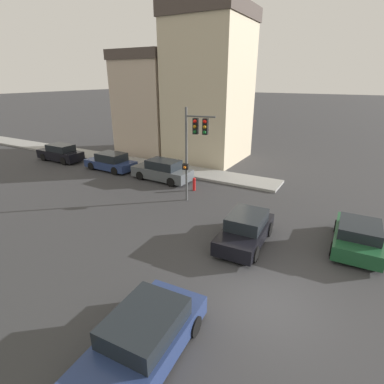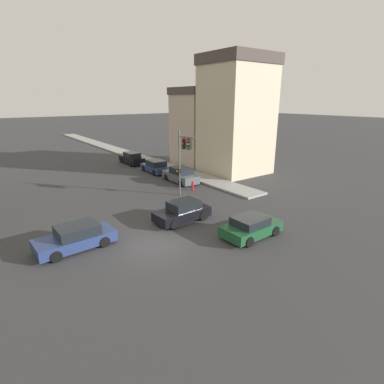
% 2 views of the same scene
% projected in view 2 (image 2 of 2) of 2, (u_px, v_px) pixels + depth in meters
% --- Properties ---
extents(ground_plane, '(300.00, 300.00, 0.00)m').
position_uv_depth(ground_plane, '(154.00, 245.00, 17.56)').
color(ground_plane, '#333335').
extents(sidewalk_strip, '(2.52, 60.00, 0.17)m').
position_uv_depth(sidewalk_strip, '(119.00, 151.00, 49.26)').
color(sidewalk_strip, gray).
rests_on(sidewalk_strip, ground_plane).
extents(rowhouse_backdrop, '(6.99, 12.14, 12.83)m').
position_uv_depth(rowhouse_backdrop, '(222.00, 120.00, 35.22)').
color(rowhouse_backdrop, beige).
rests_on(rowhouse_backdrop, ground_plane).
extents(traffic_signal, '(0.82, 1.86, 5.71)m').
position_uv_depth(traffic_signal, '(183.00, 152.00, 25.30)').
color(traffic_signal, '#515456').
rests_on(traffic_signal, ground_plane).
extents(crossing_car_0, '(4.42, 2.20, 1.37)m').
position_uv_depth(crossing_car_0, '(76.00, 237.00, 17.12)').
color(crossing_car_0, navy).
rests_on(crossing_car_0, ground_plane).
extents(crossing_car_1, '(3.94, 2.10, 1.29)m').
position_uv_depth(crossing_car_1, '(251.00, 227.00, 18.61)').
color(crossing_car_1, '#194728').
rests_on(crossing_car_1, ground_plane).
extents(crossing_car_2, '(4.05, 1.99, 1.43)m').
position_uv_depth(crossing_car_2, '(183.00, 212.00, 20.96)').
color(crossing_car_2, black).
rests_on(crossing_car_2, ground_plane).
extents(parked_car_0, '(1.99, 4.67, 1.56)m').
position_uv_depth(parked_car_0, '(180.00, 175.00, 30.81)').
color(parked_car_0, '#4C5156').
rests_on(parked_car_0, ground_plane).
extents(parked_car_1, '(2.11, 4.42, 1.44)m').
position_uv_depth(parked_car_1, '(156.00, 167.00, 34.95)').
color(parked_car_1, navy).
rests_on(parked_car_1, ground_plane).
extents(parked_car_2, '(1.85, 4.58, 1.55)m').
position_uv_depth(parked_car_2, '(132.00, 158.00, 39.53)').
color(parked_car_2, black).
rests_on(parked_car_2, ground_plane).
extents(fire_hydrant, '(0.22, 0.22, 0.92)m').
position_uv_depth(fire_hydrant, '(193.00, 185.00, 28.00)').
color(fire_hydrant, red).
rests_on(fire_hydrant, ground_plane).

